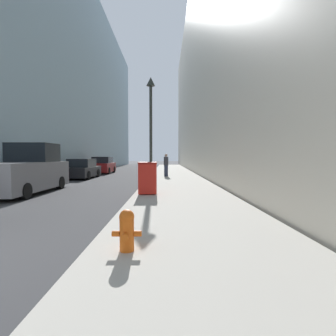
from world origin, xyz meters
TOP-DOWN VIEW (x-y plane):
  - sidewalk_right at (5.19, 18.00)m, footprint 3.93×60.00m
  - building_left_glass at (-9.92, 26.00)m, footprint 12.00×60.00m
  - building_right_stone at (13.25, 26.00)m, footprint 12.00×60.00m
  - fire_hydrant at (3.90, 1.22)m, footprint 0.47×0.35m
  - trash_bin at (3.79, 7.58)m, footprint 0.72×0.66m
  - lamppost at (3.72, 10.98)m, footprint 0.45×0.45m
  - pickup_truck at (-1.84, 8.97)m, footprint 2.16×5.34m
  - parked_sedan_near at (-1.90, 17.18)m, footprint 1.88×4.46m
  - parked_sedan_far at (-1.81, 23.22)m, footprint 1.94×4.17m
  - pedestrian_on_sidewalk at (4.52, 17.25)m, footprint 0.35×0.23m

SIDE VIEW (x-z plane):
  - sidewalk_right at x=5.19m, z-range 0.00..0.15m
  - fire_hydrant at x=3.90m, z-range 0.16..0.82m
  - parked_sedan_near at x=-1.90m, z-range -0.06..1.43m
  - parked_sedan_far at x=-1.81m, z-range -0.07..1.58m
  - trash_bin at x=3.79m, z-range 0.16..1.44m
  - pickup_truck at x=-1.84m, z-range -0.18..2.10m
  - pedestrian_on_sidewalk at x=4.52m, z-range 0.15..1.87m
  - lamppost at x=3.72m, z-range 0.79..6.44m
  - building_right_stone at x=13.25m, z-range 0.00..21.16m
  - building_left_glass at x=-9.92m, z-range 0.00..21.55m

